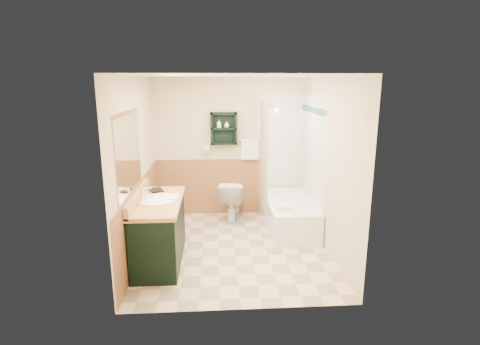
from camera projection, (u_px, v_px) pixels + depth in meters
name	position (u px, v px, depth m)	size (l,w,h in m)	color
floor	(234.00, 248.00, 5.38)	(3.00, 3.00, 0.00)	beige
back_wall	(229.00, 148.00, 6.57)	(2.60, 0.04, 2.40)	#FFF0C7
left_wall	(136.00, 168.00, 5.01)	(0.04, 3.00, 2.40)	#FFF0C7
right_wall	(329.00, 165.00, 5.18)	(0.04, 3.00, 2.40)	#FFF0C7
ceiling	(233.00, 74.00, 4.81)	(2.60, 3.00, 0.04)	white
wainscot_left	(141.00, 217.00, 5.18)	(2.98, 2.98, 1.00)	#A97444
wainscot_back	(230.00, 186.00, 6.70)	(2.58, 2.58, 1.00)	#A97444
mirror_frame	(129.00, 154.00, 4.41)	(1.30, 1.30, 1.00)	#965B31
mirror_glass	(129.00, 154.00, 4.41)	(1.20, 1.20, 0.90)	white
tile_right	(312.00, 164.00, 5.94)	(1.50, 1.50, 2.10)	white
tile_back	(287.00, 156.00, 6.63)	(0.95, 0.95, 2.10)	white
tile_accent	(314.00, 110.00, 5.74)	(1.50, 1.50, 0.10)	#154A33
wall_shelf	(224.00, 128.00, 6.37)	(0.45, 0.15, 0.55)	black
hair_dryer	(207.00, 149.00, 6.46)	(0.10, 0.24, 0.18)	silver
towel_bar	(250.00, 139.00, 6.49)	(0.40, 0.06, 0.40)	silver
curtain_rod	(266.00, 104.00, 5.67)	(0.03, 0.03, 1.60)	silver
shower_curtain	(264.00, 156.00, 6.04)	(1.05, 1.05, 1.70)	beige
vanity	(159.00, 231.00, 4.89)	(0.59, 1.33, 0.84)	black
bathtub	(289.00, 215.00, 6.04)	(0.71, 1.50, 0.47)	white
toilet	(233.00, 200.00, 6.40)	(0.40, 0.71, 0.70)	white
counter_towel	(166.00, 198.00, 4.85)	(0.31, 0.24, 0.04)	silver
vanity_book	(150.00, 184.00, 5.15)	(0.17, 0.02, 0.23)	black
tub_towel	(284.00, 207.00, 5.55)	(0.23, 0.19, 0.07)	silver
soap_bottle_a	(219.00, 126.00, 6.35)	(0.06, 0.14, 0.06)	white
soap_bottle_b	(227.00, 125.00, 6.35)	(0.08, 0.11, 0.08)	white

